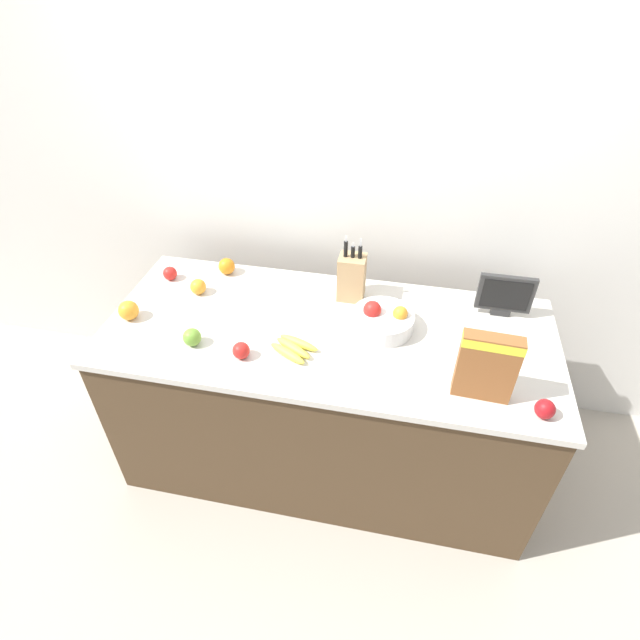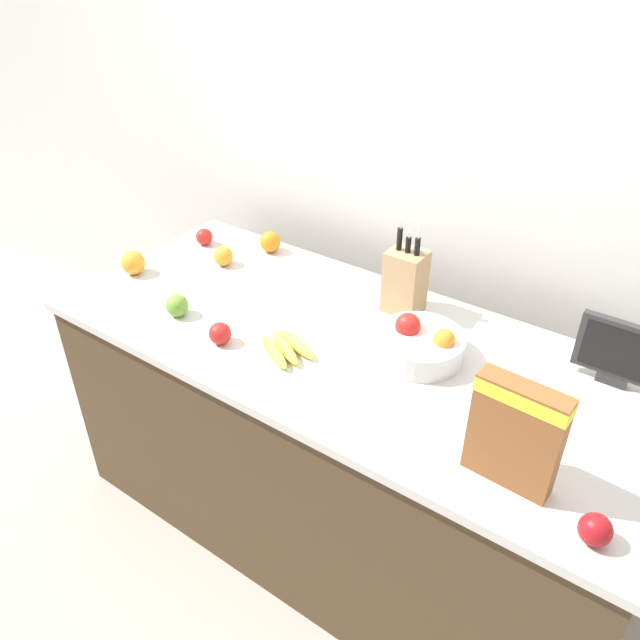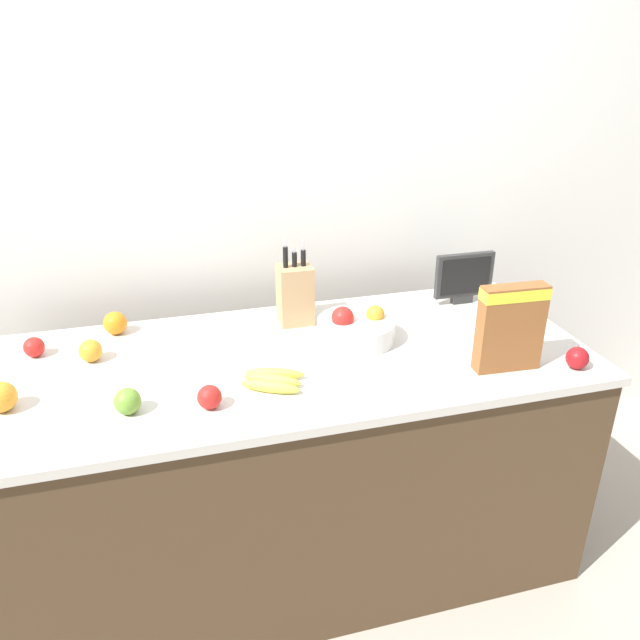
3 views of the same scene
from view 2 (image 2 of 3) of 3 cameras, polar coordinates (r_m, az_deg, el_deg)
The scene contains 15 objects.
ground_plane at distance 2.56m, azimuth 1.95°, elevation -17.78°, with size 14.00×14.00×0.00m, color #B2A899.
wall_back at distance 2.27m, azimuth 11.84°, elevation 14.96°, with size 9.00×0.06×2.60m.
counter at distance 2.24m, azimuth 2.16°, elevation -10.84°, with size 1.94×0.84×0.86m.
knife_block at distance 2.07m, azimuth 7.78°, elevation 3.56°, with size 0.12×0.11×0.32m.
small_monitor at distance 1.91m, azimuth 25.77°, elevation -2.67°, with size 0.24×0.03×0.20m.
cereal_box at distance 1.49m, azimuth 17.47°, elevation -9.60°, with size 0.21×0.07×0.28m.
fruit_bowl at distance 1.89m, azimuth 9.11°, elevation -2.18°, with size 0.27×0.27×0.13m.
banana_bunch at distance 1.90m, azimuth -3.23°, elevation -2.55°, with size 0.21×0.18×0.04m.
apple_rear at distance 1.95m, azimuth -9.12°, elevation -1.22°, with size 0.07×0.07×0.07m, color red.
apple_near_bananas at distance 2.56m, azimuth -10.53°, elevation 7.49°, with size 0.07×0.07×0.07m, color red.
apple_by_knife_block at distance 2.11m, azimuth -12.92°, elevation 1.30°, with size 0.08×0.08×0.08m, color #6B9E33.
apple_leftmost at distance 1.51m, azimuth 23.86°, elevation -17.12°, with size 0.07×0.07×0.07m, color #A31419.
orange_by_cereal at distance 2.47m, azimuth -4.58°, elevation 7.13°, with size 0.08×0.08×0.08m, color orange.
orange_mid_right at distance 2.39m, azimuth -8.83°, elevation 5.79°, with size 0.07×0.07×0.07m, color orange.
orange_mid_left at distance 2.40m, azimuth -16.71°, elevation 5.03°, with size 0.09×0.09×0.09m, color orange.
Camera 2 is at (0.86, -1.35, 2.00)m, focal length 35.00 mm.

